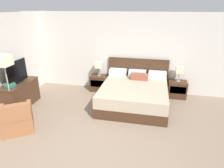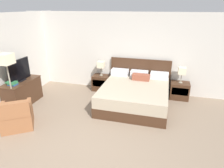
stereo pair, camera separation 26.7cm
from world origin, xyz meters
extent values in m
plane|color=#84705B|center=(0.00, 0.00, 0.00)|extent=(9.84, 9.84, 0.00)
cube|color=beige|center=(0.00, 3.31, 1.27)|extent=(7.06, 0.06, 2.54)
cube|color=beige|center=(-2.96, 1.34, 1.27)|extent=(0.06, 5.08, 2.54)
cube|color=#422819|center=(0.52, 2.18, 0.14)|extent=(1.86, 2.02, 0.28)
cube|color=tan|center=(0.52, 2.18, 0.44)|extent=(1.84, 2.00, 0.31)
cube|color=#422819|center=(0.52, 3.22, 0.56)|extent=(1.94, 0.05, 1.13)
cube|color=silver|center=(-0.11, 3.02, 0.69)|extent=(0.55, 0.28, 0.20)
cube|color=silver|center=(0.52, 3.02, 0.69)|extent=(0.55, 0.28, 0.20)
cube|color=silver|center=(1.15, 3.02, 0.69)|extent=(0.55, 0.28, 0.20)
cube|color=brown|center=(0.61, 2.75, 0.68)|extent=(0.52, 0.22, 0.18)
cube|color=#422819|center=(-0.75, 3.01, 0.26)|extent=(0.56, 0.42, 0.52)
cube|color=black|center=(-0.75, 2.81, 0.31)|extent=(0.48, 0.01, 0.23)
cube|color=#422819|center=(1.79, 3.01, 0.26)|extent=(0.56, 0.42, 0.52)
cube|color=black|center=(1.79, 2.81, 0.31)|extent=(0.48, 0.01, 0.23)
cylinder|color=gray|center=(-0.75, 3.01, 0.53)|extent=(0.11, 0.11, 0.02)
cylinder|color=gray|center=(-0.75, 3.01, 0.67)|extent=(0.02, 0.02, 0.26)
cube|color=beige|center=(-0.75, 3.01, 0.90)|extent=(0.22, 0.22, 0.21)
cylinder|color=gray|center=(1.79, 3.01, 0.53)|extent=(0.11, 0.11, 0.02)
cylinder|color=gray|center=(1.79, 3.01, 0.67)|extent=(0.02, 0.02, 0.26)
cube|color=beige|center=(1.79, 3.01, 0.90)|extent=(0.22, 0.22, 0.21)
cube|color=#422819|center=(-2.64, 1.43, 0.36)|extent=(0.52, 1.14, 0.72)
cube|color=#482C1C|center=(-2.64, 1.43, 0.70)|extent=(0.53, 1.17, 0.02)
cube|color=black|center=(-2.64, 1.46, 0.73)|extent=(0.18, 0.25, 0.02)
cube|color=black|center=(-2.64, 1.46, 1.03)|extent=(0.04, 0.82, 0.61)
cube|color=black|center=(-2.62, 1.46, 1.03)|extent=(0.01, 0.79, 0.58)
cube|color=#234C8E|center=(-2.63, 1.11, 0.73)|extent=(0.22, 0.18, 0.03)
cube|color=#2D7042|center=(-2.63, 1.11, 0.76)|extent=(0.22, 0.22, 0.03)
cube|color=#2D7042|center=(-2.66, 1.11, 0.80)|extent=(0.25, 0.20, 0.03)
cube|color=#935B38|center=(-1.98, 0.37, 0.20)|extent=(0.94, 0.94, 0.40)
cube|color=#935B38|center=(-1.83, 0.15, 0.58)|extent=(0.65, 0.51, 0.36)
cube|color=#935B38|center=(-2.23, 0.20, 0.49)|extent=(0.43, 0.57, 0.18)
cube|color=#935B38|center=(-1.74, 0.54, 0.49)|extent=(0.43, 0.57, 0.18)
cylinder|color=gray|center=(-2.49, 0.88, 0.01)|extent=(0.28, 0.28, 0.02)
cylinder|color=gray|center=(-2.49, 0.88, 0.70)|extent=(0.03, 0.03, 1.35)
cube|color=beige|center=(-2.49, 0.88, 1.50)|extent=(0.32, 0.32, 0.26)
camera|label=1|loc=(1.02, -3.06, 2.72)|focal=32.00mm
camera|label=2|loc=(1.28, -3.00, 2.72)|focal=32.00mm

